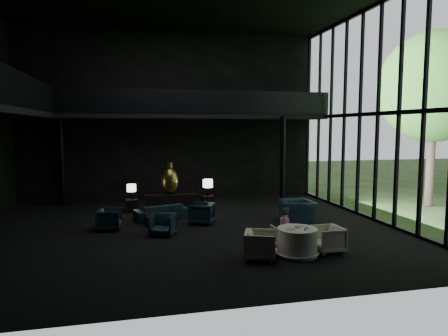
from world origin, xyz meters
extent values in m
cube|color=black|center=(0.00, 0.00, 0.00)|extent=(14.00, 12.00, 0.02)
cube|color=black|center=(0.00, 6.00, 4.00)|extent=(14.00, 0.04, 8.00)
cube|color=black|center=(0.00, -6.00, 4.00)|extent=(14.00, 0.04, 8.00)
cube|color=black|center=(1.00, 5.00, 4.00)|extent=(12.00, 2.00, 0.25)
cube|color=black|center=(-5.00, 0.00, 4.60)|extent=(0.06, 12.00, 1.00)
cube|color=black|center=(1.00, 4.00, 4.60)|extent=(12.00, 0.06, 1.00)
cylinder|color=black|center=(-5.00, 5.70, 2.00)|extent=(0.24, 0.24, 4.00)
cylinder|color=black|center=(4.80, 4.00, 2.00)|extent=(0.24, 0.24, 4.00)
cylinder|color=#382D23|center=(11.00, 2.00, 2.45)|extent=(0.36, 0.36, 4.90)
sphere|color=#2B5E21|center=(11.00, 2.00, 5.25)|extent=(4.80, 4.80, 4.80)
cube|color=black|center=(-0.38, 3.47, 0.34)|extent=(2.16, 0.49, 0.69)
ellipsoid|color=#A9772C|center=(-0.38, 3.66, 1.24)|extent=(0.71, 0.71, 1.11)
cylinder|color=#A9772C|center=(-0.38, 3.66, 1.91)|extent=(0.24, 0.24, 0.22)
cube|color=black|center=(-1.98, 3.54, 0.27)|extent=(0.48, 0.48, 0.53)
cylinder|color=black|center=(-1.98, 3.57, 0.69)|extent=(0.11, 0.11, 0.32)
cylinder|color=white|center=(-1.98, 3.57, 1.00)|extent=(0.37, 0.37, 0.30)
cube|color=black|center=(1.22, 3.55, 0.28)|extent=(0.51, 0.51, 0.56)
cylinder|color=black|center=(1.22, 3.52, 0.75)|extent=(0.13, 0.13, 0.37)
cylinder|color=white|center=(1.22, 3.52, 1.10)|extent=(0.42, 0.42, 0.34)
imported|color=#24454B|center=(-0.88, 1.99, 0.37)|extent=(1.96, 1.05, 0.74)
imported|color=#123B41|center=(-2.72, 0.74, 0.40)|extent=(0.81, 0.86, 0.81)
imported|color=#122C41|center=(0.51, 0.91, 0.45)|extent=(1.10, 1.13, 0.90)
imported|color=black|center=(-0.98, -0.36, 0.38)|extent=(0.96, 0.93, 0.77)
imported|color=black|center=(4.07, 0.50, 0.58)|extent=(0.89, 1.35, 1.16)
cube|color=black|center=(-1.08, 1.16, 0.18)|extent=(0.81, 0.81, 0.35)
cylinder|color=white|center=(2.47, -3.20, 0.38)|extent=(1.10, 1.10, 0.75)
cone|color=white|center=(2.47, -3.20, 0.05)|extent=(1.24, 1.24, 0.10)
imported|color=beige|center=(2.43, -2.36, 0.30)|extent=(0.60, 0.57, 0.60)
imported|color=beige|center=(3.42, -3.14, 0.42)|extent=(0.80, 0.85, 0.84)
imported|color=beige|center=(1.39, -3.28, 0.45)|extent=(1.06, 1.09, 0.89)
cylinder|color=beige|center=(2.47, -2.24, 0.64)|extent=(0.26, 0.26, 0.37)
sphere|color=#D8A884|center=(2.47, -2.24, 0.91)|extent=(0.19, 0.19, 0.19)
ellipsoid|color=black|center=(2.47, -2.24, 0.94)|extent=(0.19, 0.19, 0.13)
cylinder|color=white|center=(2.26, -3.27, 0.76)|extent=(0.28, 0.28, 0.01)
cylinder|color=white|center=(2.61, -3.03, 0.76)|extent=(0.25, 0.25, 0.02)
cylinder|color=white|center=(2.76, -3.28, 0.76)|extent=(0.14, 0.14, 0.01)
cylinder|color=white|center=(2.70, -3.32, 0.80)|extent=(0.10, 0.10, 0.07)
ellipsoid|color=white|center=(2.48, -3.17, 0.79)|extent=(0.15, 0.15, 0.07)
cylinder|color=#99999E|center=(2.59, -3.44, 0.78)|extent=(0.07, 0.07, 0.07)
camera|label=1|loc=(-1.85, -13.17, 3.51)|focal=32.00mm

